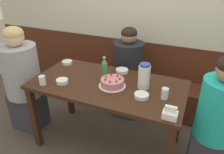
{
  "coord_description": "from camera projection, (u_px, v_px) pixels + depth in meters",
  "views": [
    {
      "loc": [
        0.76,
        -1.67,
        1.79
      ],
      "look_at": [
        0.02,
        0.05,
        0.81
      ],
      "focal_mm": 35.0,
      "sensor_mm": 36.0,
      "label": 1
    }
  ],
  "objects": [
    {
      "name": "ground_plane",
      "position": [
        108.0,
        142.0,
        2.45
      ],
      "size": [
        12.0,
        12.0,
        0.0
      ],
      "primitive_type": "plane",
      "color": "#4C4238"
    },
    {
      "name": "back_wall",
      "position": [
        142.0,
        12.0,
        2.73
      ],
      "size": [
        4.8,
        0.04,
        2.5
      ],
      "color": "#4C2314",
      "rests_on": "ground_plane"
    },
    {
      "name": "bench_seat",
      "position": [
        133.0,
        91.0,
        3.03
      ],
      "size": [
        2.35,
        0.38,
        0.42
      ],
      "color": "#472314",
      "rests_on": "ground_plane"
    },
    {
      "name": "dining_table",
      "position": [
        108.0,
        92.0,
        2.15
      ],
      "size": [
        1.47,
        0.75,
        0.76
      ],
      "color": "#381E11",
      "rests_on": "ground_plane"
    },
    {
      "name": "birthday_cake",
      "position": [
        112.0,
        83.0,
        2.04
      ],
      "size": [
        0.26,
        0.26,
        0.09
      ],
      "color": "white",
      "rests_on": "dining_table"
    },
    {
      "name": "water_pitcher",
      "position": [
        144.0,
        76.0,
        1.98
      ],
      "size": [
        0.11,
        0.11,
        0.24
      ],
      "color": "white",
      "rests_on": "dining_table"
    },
    {
      "name": "soju_bottle",
      "position": [
        104.0,
        67.0,
        2.19
      ],
      "size": [
        0.06,
        0.06,
        0.21
      ],
      "color": "#388E4C",
      "rests_on": "dining_table"
    },
    {
      "name": "napkin_holder",
      "position": [
        170.0,
        114.0,
        1.61
      ],
      "size": [
        0.11,
        0.08,
        0.11
      ],
      "color": "white",
      "rests_on": "dining_table"
    },
    {
      "name": "bowl_soup_white",
      "position": [
        122.0,
        71.0,
        2.3
      ],
      "size": [
        0.13,
        0.13,
        0.04
      ],
      "color": "white",
      "rests_on": "dining_table"
    },
    {
      "name": "bowl_rice_small",
      "position": [
        67.0,
        62.0,
        2.51
      ],
      "size": [
        0.12,
        0.12,
        0.03
      ],
      "color": "white",
      "rests_on": "dining_table"
    },
    {
      "name": "bowl_side_dish",
      "position": [
        141.0,
        96.0,
        1.87
      ],
      "size": [
        0.13,
        0.13,
        0.04
      ],
      "color": "white",
      "rests_on": "dining_table"
    },
    {
      "name": "bowl_sauce_shallow",
      "position": [
        62.0,
        81.0,
        2.1
      ],
      "size": [
        0.11,
        0.11,
        0.04
      ],
      "color": "white",
      "rests_on": "dining_table"
    },
    {
      "name": "glass_water_tall",
      "position": [
        42.0,
        80.0,
        2.06
      ],
      "size": [
        0.06,
        0.06,
        0.09
      ],
      "color": "silver",
      "rests_on": "dining_table"
    },
    {
      "name": "glass_tumbler_short",
      "position": [
        165.0,
        94.0,
        1.84
      ],
      "size": [
        0.06,
        0.06,
        0.1
      ],
      "color": "silver",
      "rests_on": "dining_table"
    },
    {
      "name": "person_teal_shirt",
      "position": [
        216.0,
        123.0,
        1.85
      ],
      "size": [
        0.34,
        0.34,
        1.2
      ],
      "rotation": [
        0.0,
        0.0,
        3.14
      ],
      "color": "#33333D",
      "rests_on": "ground_plane"
    },
    {
      "name": "person_pale_blue_shirt",
      "position": [
        23.0,
        81.0,
        2.44
      ],
      "size": [
        0.39,
        0.39,
        1.24
      ],
      "color": "#33333D",
      "rests_on": "ground_plane"
    },
    {
      "name": "person_grey_tee",
      "position": [
        128.0,
        74.0,
        2.71
      ],
      "size": [
        0.36,
        0.36,
        1.16
      ],
      "rotation": [
        0.0,
        0.0,
        -1.57
      ],
      "color": "#33333D",
      "rests_on": "ground_plane"
    }
  ]
}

